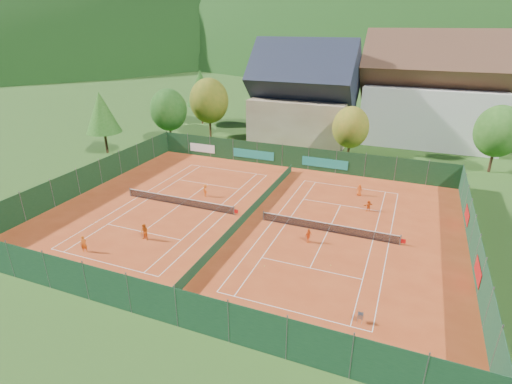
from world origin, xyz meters
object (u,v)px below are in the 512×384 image
object	(u,v)px
ball_hopper	(360,316)
player_right_far_a	(359,190)
chalet	(304,99)
player_left_far	(205,190)
player_right_far_b	(368,206)
player_right_near	(308,236)
player_left_mid	(145,232)
hotel_block_a	(432,96)
player_left_near	(84,244)

from	to	relation	value
ball_hopper	player_right_far_a	xyz separation A→B (m)	(-3.20, 21.05, 0.11)
chalet	player_left_far	bearing A→B (deg)	-97.55
player_right_far_b	player_right_near	bearing A→B (deg)	26.61
player_right_far_b	player_left_mid	bearing A→B (deg)	-0.46
hotel_block_a	player_left_near	size ratio (longest dim) A/B	14.53
player_right_far_a	player_right_far_b	xyz separation A→B (m)	(1.49, -3.74, -0.06)
ball_hopper	player_left_mid	size ratio (longest dim) A/B	0.51
player_left_far	player_right_near	distance (m)	14.50
hotel_block_a	player_right_far_a	size ratio (longest dim) A/B	16.23
ball_hopper	player_right_far_a	world-z (taller)	player_right_far_a
chalet	hotel_block_a	distance (m)	19.94
player_right_far_b	hotel_block_a	bearing A→B (deg)	-137.47
player_left_near	player_right_near	world-z (taller)	player_left_near
hotel_block_a	player_right_far_b	distance (m)	31.14
ball_hopper	hotel_block_a	bearing A→B (deg)	85.89
player_left_far	player_right_far_b	distance (m)	17.70
chalet	player_right_far_b	distance (m)	28.34
chalet	player_left_far	xyz separation A→B (m)	(-3.56, -26.87, -5.92)
chalet	player_right_far_a	bearing A→B (deg)	-58.46
chalet	ball_hopper	xyz separation A→B (m)	(15.60, -41.27, -6.07)
chalet	player_left_mid	bearing A→B (deg)	-95.93
hotel_block_a	player_left_far	size ratio (longest dim) A/B	15.33
player_left_near	hotel_block_a	bearing A→B (deg)	34.18
player_left_mid	player_right_far_a	xyz separation A→B (m)	(16.31, 17.32, -0.11)
player_right_far_a	player_left_far	bearing A→B (deg)	17.17
player_left_mid	chalet	bearing A→B (deg)	94.32
ball_hopper	player_left_mid	bearing A→B (deg)	169.15
player_left_far	player_right_far_a	bearing A→B (deg)	-124.26
ball_hopper	player_right_near	world-z (taller)	player_right_near
ball_hopper	player_left_near	bearing A→B (deg)	179.63
player_right_far_a	player_right_far_b	bearing A→B (deg)	106.19
player_left_near	player_right_far_b	distance (m)	27.39
player_right_far_a	player_left_mid	bearing A→B (deg)	41.25
player_right_far_b	player_left_far	bearing A→B (deg)	-28.31
player_left_near	player_right_far_a	world-z (taller)	player_left_near
player_right_far_b	ball_hopper	bearing A→B (deg)	57.86
hotel_block_a	player_left_mid	distance (m)	49.63
player_left_near	player_left_mid	world-z (taller)	player_left_mid
player_left_near	player_right_near	distance (m)	19.28
player_left_mid	player_right_near	xyz separation A→B (m)	(13.70, 5.03, -0.11)
chalet	player_right_far_b	size ratio (longest dim) A/B	13.38
hotel_block_a	player_left_near	xyz separation A→B (m)	(-26.45, -47.12, -6.64)
player_left_mid	player_right_far_b	xyz separation A→B (m)	(17.79, 13.57, -0.17)
player_left_far	player_right_far_a	size ratio (longest dim) A/B	1.06
ball_hopper	player_left_mid	xyz separation A→B (m)	(-19.50, 3.74, 0.22)
chalet	ball_hopper	distance (m)	44.53
ball_hopper	player_right_far_b	distance (m)	17.39
player_left_far	player_right_near	size ratio (longest dim) A/B	1.05
ball_hopper	chalet	bearing A→B (deg)	110.71
player_left_far	player_left_mid	bearing A→B (deg)	121.28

